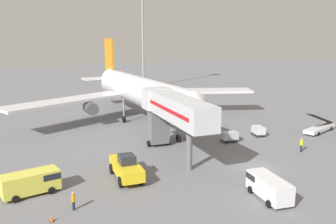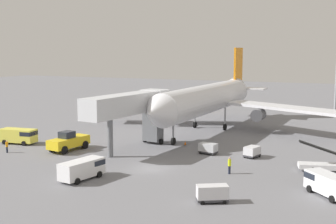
% 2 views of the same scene
% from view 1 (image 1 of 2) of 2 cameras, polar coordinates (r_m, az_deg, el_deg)
% --- Properties ---
extents(ground_plane, '(300.00, 300.00, 0.00)m').
position_cam_1_polar(ground_plane, '(43.81, 13.52, -8.31)').
color(ground_plane, slate).
extents(airplane_at_gate, '(46.06, 42.96, 14.11)m').
position_cam_1_polar(airplane_at_gate, '(63.70, -4.41, 3.26)').
color(airplane_at_gate, silver).
rests_on(airplane_at_gate, ground).
extents(jet_bridge, '(5.27, 16.53, 7.88)m').
position_cam_1_polar(jet_bridge, '(44.79, 0.65, 0.34)').
color(jet_bridge, silver).
rests_on(jet_bridge, ground).
extents(pushback_tug, '(3.22, 6.42, 2.69)m').
position_cam_1_polar(pushback_tug, '(39.26, -6.46, -8.52)').
color(pushback_tug, yellow).
rests_on(pushback_tug, ground).
extents(belt_loader_truck, '(7.66, 3.57, 3.45)m').
position_cam_1_polar(belt_loader_truck, '(61.96, 22.41, -2.18)').
color(belt_loader_truck, white).
rests_on(belt_loader_truck, ground).
extents(service_van_near_center, '(5.49, 2.81, 2.18)m').
position_cam_1_polar(service_van_near_center, '(37.75, -20.30, -10.05)').
color(service_van_near_center, '#E5DB4C').
rests_on(service_van_near_center, ground).
extents(service_van_mid_left, '(2.94, 5.43, 2.06)m').
position_cam_1_polar(service_van_mid_left, '(35.90, 15.23, -10.98)').
color(service_van_mid_left, white).
rests_on(service_van_mid_left, ground).
extents(baggage_cart_rear_left, '(2.48, 1.77, 1.42)m').
position_cam_1_polar(baggage_cart_rear_left, '(52.91, 9.49, -3.73)').
color(baggage_cart_rear_left, '#38383D').
rests_on(baggage_cart_rear_left, ground).
extents(baggage_cart_mid_right, '(1.96, 2.41, 1.43)m').
position_cam_1_polar(baggage_cart_mid_right, '(56.86, 13.80, -2.81)').
color(baggage_cart_mid_right, '#38383D').
rests_on(baggage_cart_mid_right, ground).
extents(ground_crew_worker_foreground, '(0.45, 0.45, 1.67)m').
position_cam_1_polar(ground_crew_worker_foreground, '(33.61, -14.43, -13.11)').
color(ground_crew_worker_foreground, '#1E2333').
rests_on(ground_crew_worker_foreground, ground).
extents(ground_crew_worker_midground, '(0.41, 0.41, 1.87)m').
position_cam_1_polar(ground_crew_worker_midground, '(50.71, 19.92, -4.74)').
color(ground_crew_worker_midground, '#1E2333').
rests_on(ground_crew_worker_midground, ground).
extents(safety_cone_alpha, '(0.36, 0.36, 0.55)m').
position_cam_1_polar(safety_cone_alpha, '(32.48, -17.55, -15.42)').
color(safety_cone_alpha, black).
rests_on(safety_cone_alpha, ground).
extents(safety_cone_bravo, '(0.37, 0.37, 0.56)m').
position_cam_1_polar(safety_cone_bravo, '(53.59, 2.66, -3.94)').
color(safety_cone_bravo, black).
rests_on(safety_cone_bravo, ground).
extents(apron_light_mast, '(2.40, 2.40, 31.16)m').
position_cam_1_polar(apron_light_mast, '(104.91, -3.97, 15.18)').
color(apron_light_mast, '#93969B').
rests_on(apron_light_mast, ground).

